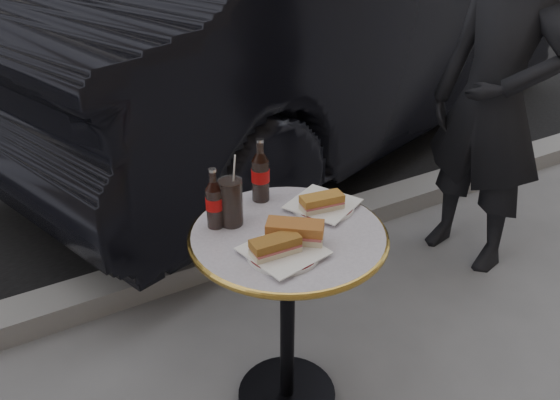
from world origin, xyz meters
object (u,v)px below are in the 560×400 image
cola_glass (231,202)px  parked_car (328,31)px  cola_bottle_right (260,170)px  bistro_table (287,322)px  plate_left (283,253)px  cola_bottle_left (214,198)px  pedestrian (493,104)px  plate_right (323,206)px

cola_glass → parked_car: (1.72, 1.95, -0.00)m
cola_glass → cola_bottle_right: bearing=31.0°
bistro_table → cola_bottle_right: (0.03, 0.22, 0.48)m
plate_left → parked_car: 2.75m
bistro_table → parked_car: 2.66m
cola_bottle_left → parked_car: parked_car is taller
bistro_table → pedestrian: pedestrian is taller
cola_bottle_right → cola_glass: (-0.16, -0.09, -0.03)m
cola_bottle_right → plate_right: bearing=-45.0°
bistro_table → cola_glass: bearing=134.6°
cola_bottle_right → parked_car: (1.56, 1.86, -0.04)m
plate_left → cola_bottle_right: 0.36m
plate_right → cola_bottle_left: size_ratio=1.06×
plate_right → parked_car: size_ratio=0.04×
cola_bottle_right → cola_glass: size_ratio=1.43×
plate_right → parked_car: bearing=54.9°
cola_glass → parked_car: 2.60m
cola_bottle_left → cola_glass: bearing=-14.0°
cola_bottle_right → cola_glass: cola_bottle_right is taller
cola_bottle_left → bistro_table: bearing=-38.7°
cola_bottle_right → cola_bottle_left: bearing=-158.5°
cola_bottle_left → plate_right: bearing=-11.3°
plate_left → plate_right: 0.31m
plate_right → cola_bottle_right: size_ratio=0.95×
plate_left → pedestrian: bearing=18.2°
cola_bottle_right → pedestrian: size_ratio=0.14×
cola_glass → pedestrian: (1.44, 0.22, 0.00)m
bistro_table → cola_glass: size_ratio=4.71×
cola_bottle_left → cola_glass: cola_bottle_left is taller
cola_glass → pedestrian: bearing=8.8°
bistro_table → pedestrian: (1.31, 0.35, 0.45)m
plate_right → cola_bottle_left: cola_bottle_left is taller
plate_right → parked_car: parked_car is taller
bistro_table → parked_car: size_ratio=0.15×
cola_bottle_left → cola_bottle_right: (0.20, 0.08, 0.01)m
bistro_table → plate_right: size_ratio=3.47×
plate_right → pedestrian: size_ratio=0.13×
plate_right → pedestrian: bearing=14.0°
plate_left → cola_bottle_right: size_ratio=0.96×
plate_right → cola_bottle_left: (-0.36, 0.07, 0.09)m
parked_car → plate_left: bearing=124.3°
bistro_table → cola_bottle_left: size_ratio=3.67×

